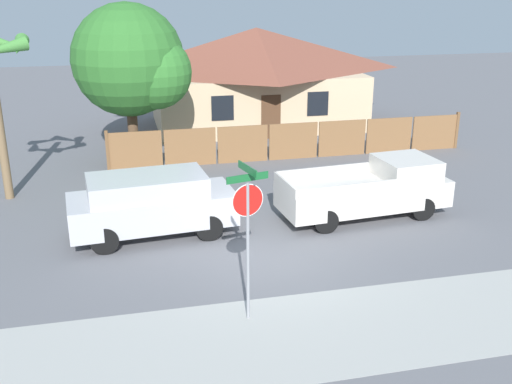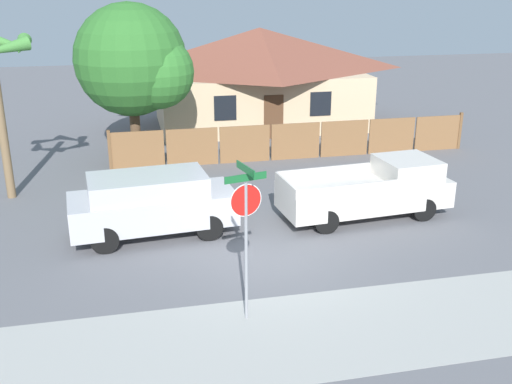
{
  "view_description": "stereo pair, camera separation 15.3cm",
  "coord_description": "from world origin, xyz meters",
  "px_view_note": "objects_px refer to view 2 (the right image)",
  "views": [
    {
      "loc": [
        -3.58,
        -13.71,
        6.87
      ],
      "look_at": [
        -0.22,
        0.74,
        1.6
      ],
      "focal_mm": 42.0,
      "sensor_mm": 36.0,
      "label": 1
    },
    {
      "loc": [
        -3.43,
        -13.74,
        6.87
      ],
      "look_at": [
        -0.22,
        0.74,
        1.6
      ],
      "focal_mm": 42.0,
      "sensor_mm": 36.0,
      "label": 2
    }
  ],
  "objects_px": {
    "orange_pickup": "(371,190)",
    "stop_sign": "(246,217)",
    "house": "(259,75)",
    "red_suv": "(152,203)",
    "oak_tree": "(136,63)"
  },
  "relations": [
    {
      "from": "oak_tree",
      "to": "orange_pickup",
      "type": "height_order",
      "value": "oak_tree"
    },
    {
      "from": "oak_tree",
      "to": "red_suv",
      "type": "distance_m",
      "value": 8.05
    },
    {
      "from": "orange_pickup",
      "to": "stop_sign",
      "type": "bearing_deg",
      "value": -139.51
    },
    {
      "from": "oak_tree",
      "to": "stop_sign",
      "type": "relative_size",
      "value": 1.79
    },
    {
      "from": "oak_tree",
      "to": "stop_sign",
      "type": "xyz_separation_m",
      "value": [
        1.69,
        -12.44,
        -1.57
      ]
    },
    {
      "from": "house",
      "to": "red_suv",
      "type": "xyz_separation_m",
      "value": [
        -6.01,
        -12.83,
        -1.47
      ]
    },
    {
      "from": "orange_pickup",
      "to": "red_suv",
      "type": "bearing_deg",
      "value": 175.2
    },
    {
      "from": "stop_sign",
      "to": "red_suv",
      "type": "bearing_deg",
      "value": 95.42
    },
    {
      "from": "red_suv",
      "to": "house",
      "type": "bearing_deg",
      "value": 59.94
    },
    {
      "from": "house",
      "to": "stop_sign",
      "type": "xyz_separation_m",
      "value": [
        -4.32,
        -17.78,
        -0.12
      ]
    },
    {
      "from": "orange_pickup",
      "to": "house",
      "type": "bearing_deg",
      "value": 87.56
    },
    {
      "from": "house",
      "to": "oak_tree",
      "type": "relative_size",
      "value": 1.73
    },
    {
      "from": "stop_sign",
      "to": "oak_tree",
      "type": "bearing_deg",
      "value": 84.26
    },
    {
      "from": "oak_tree",
      "to": "house",
      "type": "bearing_deg",
      "value": 41.62
    },
    {
      "from": "orange_pickup",
      "to": "stop_sign",
      "type": "height_order",
      "value": "stop_sign"
    }
  ]
}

